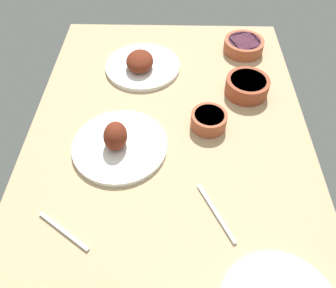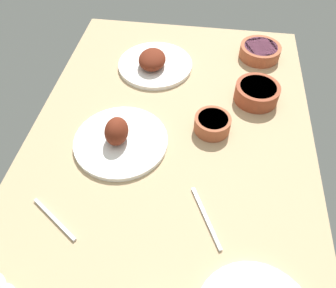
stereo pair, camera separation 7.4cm
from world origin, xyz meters
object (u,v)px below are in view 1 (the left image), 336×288
object	(u,v)px
bowl_cream	(209,120)
bowl_pasta	(247,86)
plate_center_main	(119,142)
bowl_onions	(244,45)
fork_loose	(64,231)
spoon_loose	(216,213)
plate_near_viewer	(142,64)

from	to	relation	value
bowl_cream	bowl_pasta	distance (cm)	21.74
bowl_pasta	plate_center_main	bearing A→B (deg)	-58.44
bowl_cream	bowl_onions	world-z (taller)	bowl_cream
bowl_onions	fork_loose	xyz separation A→B (cm)	(79.37, -55.00, -2.29)
bowl_pasta	spoon_loose	xyz separation A→B (cm)	(48.03, -13.95, -2.77)
plate_center_main	plate_near_viewer	world-z (taller)	plate_center_main
bowl_onions	bowl_cream	bearing A→B (deg)	-21.37
plate_center_main	plate_near_viewer	size ratio (longest dim) A/B	1.03
fork_loose	bowl_onions	bearing A→B (deg)	88.89
plate_center_main	bowl_pasta	xyz separation A→B (cm)	(-25.85, 42.08, 1.11)
plate_near_viewer	bowl_pasta	size ratio (longest dim) A/B	1.88
plate_near_viewer	bowl_cream	world-z (taller)	plate_near_viewer
plate_center_main	spoon_loose	distance (cm)	35.86
plate_center_main	fork_loose	world-z (taller)	plate_center_main
plate_center_main	bowl_pasta	size ratio (longest dim) A/B	1.93
plate_center_main	bowl_onions	bearing A→B (deg)	139.23
plate_near_viewer	bowl_onions	size ratio (longest dim) A/B	1.81
bowl_onions	bowl_pasta	bearing A→B (deg)	-4.60
bowl_cream	fork_loose	distance (cm)	54.05
bowl_onions	fork_loose	world-z (taller)	bowl_onions
fork_loose	plate_near_viewer	bearing A→B (deg)	110.96
bowl_cream	fork_loose	xyz separation A→B (cm)	(37.67, -38.69, -2.39)
plate_near_viewer	plate_center_main	bearing A→B (deg)	-6.06
bowl_pasta	bowl_onions	distance (cm)	25.40
bowl_pasta	spoon_loose	distance (cm)	50.09
plate_center_main	bowl_onions	distance (cm)	67.56
spoon_loose	bowl_pasta	bearing A→B (deg)	-43.08
bowl_cream	spoon_loose	world-z (taller)	bowl_cream
bowl_pasta	bowl_cream	bearing A→B (deg)	-41.07
plate_near_viewer	spoon_loose	world-z (taller)	plate_near_viewer
fork_loose	spoon_loose	bearing A→B (deg)	42.39
bowl_pasta	bowl_onions	xyz separation A→B (cm)	(-25.31, 2.04, -0.48)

